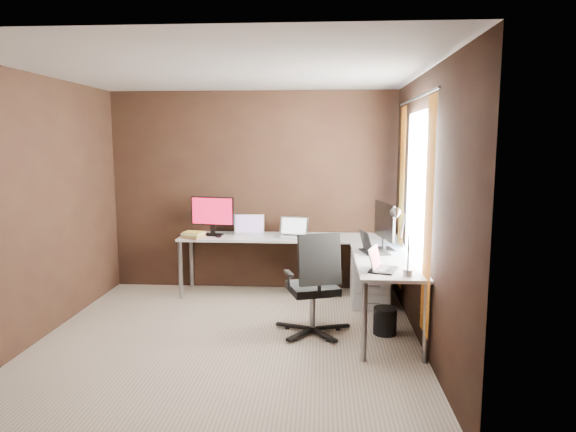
% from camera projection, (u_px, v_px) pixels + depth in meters
% --- Properties ---
extents(room, '(3.60, 3.60, 2.50)m').
position_uv_depth(room, '(265.00, 206.00, 4.77)').
color(room, '#C6B09A').
rests_on(room, ground).
extents(desk, '(2.65, 2.25, 0.73)m').
position_uv_depth(desk, '(319.00, 249.00, 5.78)').
color(desk, silver).
rests_on(desk, ground).
extents(drawer_pedestal, '(0.42, 0.50, 0.60)m').
position_uv_depth(drawer_pedestal, '(370.00, 279.00, 5.90)').
color(drawer_pedestal, silver).
rests_on(drawer_pedestal, ground).
extents(monitor_left, '(0.54, 0.19, 0.48)m').
position_uv_depth(monitor_left, '(212.00, 214.00, 6.28)').
color(monitor_left, black).
rests_on(monitor_left, desk).
extents(monitor_right, '(0.19, 0.61, 0.50)m').
position_uv_depth(monitor_right, '(385.00, 223.00, 5.42)').
color(monitor_right, black).
rests_on(monitor_right, desk).
extents(laptop_white, '(0.39, 0.29, 0.24)m').
position_uv_depth(laptop_white, '(249.00, 231.00, 6.33)').
color(laptop_white, silver).
rests_on(laptop_white, desk).
extents(laptop_silver, '(0.40, 0.33, 0.24)m').
position_uv_depth(laptop_silver, '(292.00, 233.00, 6.20)').
color(laptop_silver, silver).
rests_on(laptop_silver, desk).
extents(laptop_black_big, '(0.31, 0.39, 0.23)m').
position_uv_depth(laptop_black_big, '(371.00, 248.00, 5.32)').
color(laptop_black_big, black).
rests_on(laptop_black_big, desk).
extents(laptop_black_small, '(0.31, 0.37, 0.21)m').
position_uv_depth(laptop_black_small, '(380.00, 265.00, 4.59)').
color(laptop_black_small, black).
rests_on(laptop_black_small, desk).
extents(book_stack, '(0.30, 0.28, 0.08)m').
position_uv_depth(book_stack, '(193.00, 235.00, 6.12)').
color(book_stack, '#A67C59').
rests_on(book_stack, desk).
extents(mouse_left, '(0.08, 0.06, 0.03)m').
position_uv_depth(mouse_left, '(218.00, 236.00, 6.15)').
color(mouse_left, black).
rests_on(mouse_left, desk).
extents(mouse_corner, '(0.09, 0.07, 0.03)m').
position_uv_depth(mouse_corner, '(320.00, 237.00, 6.11)').
color(mouse_corner, black).
rests_on(mouse_corner, desk).
extents(desk_lamp, '(0.19, 0.22, 0.58)m').
position_uv_depth(desk_lamp, '(400.00, 233.00, 4.41)').
color(desk_lamp, slate).
rests_on(desk_lamp, desk).
extents(office_chair, '(0.58, 0.61, 1.03)m').
position_uv_depth(office_chair, '(314.00, 304.00, 4.99)').
color(office_chair, black).
rests_on(office_chair, ground).
extents(wastebasket, '(0.24, 0.24, 0.26)m').
position_uv_depth(wastebasket, '(385.00, 321.00, 5.02)').
color(wastebasket, black).
rests_on(wastebasket, ground).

